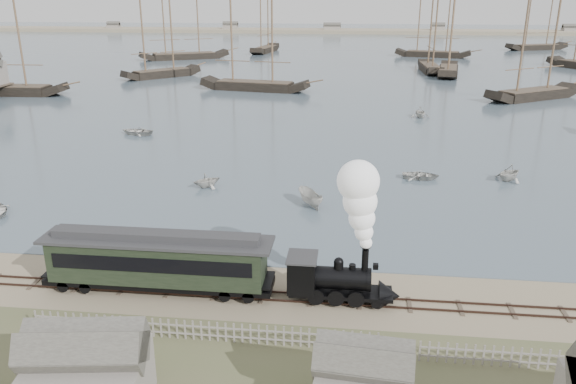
# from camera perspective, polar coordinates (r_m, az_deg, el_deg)

# --- Properties ---
(ground) EXTENTS (600.00, 600.00, 0.00)m
(ground) POSITION_cam_1_polar(r_m,az_deg,el_deg) (36.92, 4.12, -9.36)
(ground) COLOR tan
(ground) RESTS_ON ground
(harbor_water) EXTENTS (600.00, 336.00, 0.06)m
(harbor_water) POSITION_cam_1_polar(r_m,az_deg,el_deg) (203.12, 6.44, 14.34)
(harbor_water) COLOR #465A65
(harbor_water) RESTS_ON ground
(rail_track) EXTENTS (120.00, 1.80, 0.16)m
(rail_track) POSITION_cam_1_polar(r_m,az_deg,el_deg) (35.16, 3.97, -10.87)
(rail_track) COLOR #36241D
(rail_track) RESTS_ON ground
(picket_fence_west) EXTENTS (19.00, 0.10, 1.20)m
(picket_fence_west) POSITION_cam_1_polar(r_m,az_deg,el_deg) (31.87, -8.65, -14.67)
(picket_fence_west) COLOR gray
(picket_fence_west) RESTS_ON ground
(picket_fence_east) EXTENTS (15.00, 0.10, 1.20)m
(picket_fence_east) POSITION_cam_1_polar(r_m,az_deg,el_deg) (32.60, 26.89, -15.96)
(picket_fence_east) COLOR gray
(picket_fence_east) RESTS_ON ground
(far_spit) EXTENTS (500.00, 20.00, 1.80)m
(far_spit) POSITION_cam_1_polar(r_m,az_deg,el_deg) (282.90, 6.59, 15.75)
(far_spit) COLOR tan
(far_spit) RESTS_ON ground
(locomotive) EXTENTS (6.86, 2.56, 8.55)m
(locomotive) POSITION_cam_1_polar(r_m,az_deg,el_deg) (33.34, 6.76, -5.15)
(locomotive) COLOR black
(locomotive) RESTS_ON ground
(passenger_coach) EXTENTS (14.43, 2.78, 3.50)m
(passenger_coach) POSITION_cam_1_polar(r_m,az_deg,el_deg) (36.04, -13.09, -6.66)
(passenger_coach) COLOR black
(passenger_coach) RESTS_ON ground
(beached_dinghy) EXTENTS (4.03, 4.68, 0.82)m
(beached_dinghy) POSITION_cam_1_polar(r_m,az_deg,el_deg) (38.24, -7.63, -7.72)
(beached_dinghy) COLOR beige
(beached_dinghy) RESTS_ON ground
(rowboat_1) EXTENTS (3.58, 3.63, 1.45)m
(rowboat_1) POSITION_cam_1_polar(r_m,az_deg,el_deg) (54.83, -8.25, 1.21)
(rowboat_1) COLOR beige
(rowboat_1) RESTS_ON harbor_water
(rowboat_2) EXTENTS (3.75, 3.02, 1.38)m
(rowboat_2) POSITION_cam_1_polar(r_m,az_deg,el_deg) (49.53, 2.24, -0.65)
(rowboat_2) COLOR beige
(rowboat_2) RESTS_ON harbor_water
(rowboat_3) EXTENTS (2.87, 3.85, 0.77)m
(rowboat_3) POSITION_cam_1_polar(r_m,az_deg,el_deg) (58.37, 13.34, 1.66)
(rowboat_3) COLOR beige
(rowboat_3) RESTS_ON harbor_water
(rowboat_4) EXTENTS (4.14, 4.18, 1.67)m
(rowboat_4) POSITION_cam_1_polar(r_m,az_deg,el_deg) (60.43, 21.57, 1.86)
(rowboat_4) COLOR beige
(rowboat_4) RESTS_ON harbor_water
(rowboat_6) EXTENTS (3.88, 4.85, 0.90)m
(rowboat_6) POSITION_cam_1_polar(r_m,az_deg,el_deg) (77.88, -15.12, 5.99)
(rowboat_6) COLOR beige
(rowboat_6) RESTS_ON harbor_water
(rowboat_7) EXTENTS (3.68, 3.32, 1.70)m
(rowboat_7) POSITION_cam_1_polar(r_m,az_deg,el_deg) (87.96, 13.28, 7.90)
(rowboat_7) COLOR beige
(rowboat_7) RESTS_ON harbor_water
(schooner_1) EXTENTS (15.47, 16.27, 20.00)m
(schooner_1) POSITION_cam_1_polar(r_m,az_deg,el_deg) (130.99, -13.02, 15.62)
(schooner_1) COLOR black
(schooner_1) RESTS_ON harbor_water
(schooner_2) EXTENTS (21.85, 8.60, 20.00)m
(schooner_2) POSITION_cam_1_polar(r_m,az_deg,el_deg) (110.26, -3.51, 15.42)
(schooner_2) COLOR black
(schooner_2) RESTS_ON harbor_water
(schooner_3) EXTENTS (8.09, 20.79, 20.00)m
(schooner_3) POSITION_cam_1_polar(r_m,az_deg,el_deg) (137.35, 16.32, 15.51)
(schooner_3) COLOR black
(schooner_3) RESTS_ON harbor_water
(schooner_4) EXTENTS (19.32, 15.14, 20.00)m
(schooner_4) POSITION_cam_1_polar(r_m,az_deg,el_deg) (109.41, 24.30, 13.78)
(schooner_4) COLOR black
(schooner_4) RESTS_ON harbor_water
(schooner_6) EXTENTS (25.00, 17.14, 20.00)m
(schooner_6) POSITION_cam_1_polar(r_m,az_deg,el_deg) (168.28, -10.66, 16.53)
(schooner_6) COLOR black
(schooner_6) RESTS_ON harbor_water
(schooner_7) EXTENTS (7.48, 20.46, 20.00)m
(schooner_7) POSITION_cam_1_polar(r_m,az_deg,el_deg) (185.63, -2.38, 17.07)
(schooner_7) COLOR black
(schooner_7) RESTS_ON harbor_water
(schooner_8) EXTENTS (22.33, 9.89, 20.00)m
(schooner_8) POSITION_cam_1_polar(r_m,az_deg,el_deg) (176.42, 14.72, 16.36)
(schooner_8) COLOR black
(schooner_8) RESTS_ON harbor_water
(schooner_9) EXTENTS (21.95, 12.72, 20.00)m
(schooner_9) POSITION_cam_1_polar(r_m,az_deg,el_deg) (211.31, 24.27, 15.75)
(schooner_9) COLOR black
(schooner_9) RESTS_ON harbor_water
(schooner_10) EXTENTS (4.79, 18.40, 20.00)m
(schooner_10) POSITION_cam_1_polar(r_m,az_deg,el_deg) (141.61, 14.56, 15.76)
(schooner_10) COLOR black
(schooner_10) RESTS_ON harbor_water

